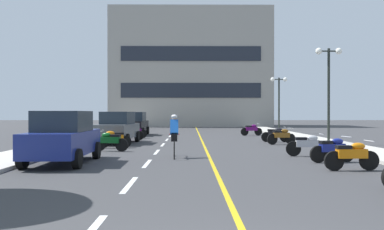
{
  "coord_description": "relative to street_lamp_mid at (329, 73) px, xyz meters",
  "views": [
    {
      "loc": [
        -0.54,
        -3.62,
        1.76
      ],
      "look_at": [
        -0.39,
        18.71,
        1.63
      ],
      "focal_mm": 36.88,
      "sensor_mm": 36.0,
      "label": 1
    }
  ],
  "objects": [
    {
      "name": "ground_plane",
      "position": [
        -7.12,
        3.04,
        -3.92
      ],
      "size": [
        140.0,
        140.0,
        0.0
      ],
      "primitive_type": "plane",
      "color": "#38383A"
    },
    {
      "name": "curb_left",
      "position": [
        -14.32,
        6.04,
        -3.86
      ],
      "size": [
        2.4,
        72.0,
        0.12
      ],
      "primitive_type": "cube",
      "color": "#B7B2A8",
      "rests_on": "ground"
    },
    {
      "name": "curb_right",
      "position": [
        0.08,
        6.04,
        -3.86
      ],
      "size": [
        2.4,
        72.0,
        0.12
      ],
      "primitive_type": "cube",
      "color": "#B7B2A8",
      "rests_on": "ground"
    },
    {
      "name": "lane_dash_1",
      "position": [
        -9.12,
        -11.96,
        -3.92
      ],
      "size": [
        0.14,
        2.2,
        0.01
      ],
      "primitive_type": "cube",
      "color": "silver",
      "rests_on": "ground"
    },
    {
      "name": "lane_dash_2",
      "position": [
        -9.12,
        -7.96,
        -3.92
      ],
      "size": [
        0.14,
        2.2,
        0.01
      ],
      "primitive_type": "cube",
      "color": "silver",
      "rests_on": "ground"
    },
    {
      "name": "lane_dash_3",
      "position": [
        -9.12,
        -3.96,
        -3.92
      ],
      "size": [
        0.14,
        2.2,
        0.01
      ],
      "primitive_type": "cube",
      "color": "silver",
      "rests_on": "ground"
    },
    {
      "name": "lane_dash_4",
      "position": [
        -9.12,
        0.04,
        -3.92
      ],
      "size": [
        0.14,
        2.2,
        0.01
      ],
      "primitive_type": "cube",
      "color": "silver",
      "rests_on": "ground"
    },
    {
      "name": "lane_dash_5",
      "position": [
        -9.12,
        4.04,
        -3.92
      ],
      "size": [
        0.14,
        2.2,
        0.01
      ],
      "primitive_type": "cube",
      "color": "silver",
      "rests_on": "ground"
    },
    {
      "name": "lane_dash_6",
      "position": [
        -9.12,
        8.04,
        -3.92
      ],
      "size": [
        0.14,
        2.2,
        0.01
      ],
      "primitive_type": "cube",
      "color": "silver",
      "rests_on": "ground"
    },
    {
      "name": "lane_dash_7",
      "position": [
        -9.12,
        12.04,
        -3.92
      ],
      "size": [
        0.14,
        2.2,
        0.01
      ],
      "primitive_type": "cube",
      "color": "silver",
      "rests_on": "ground"
    },
    {
      "name": "lane_dash_8",
      "position": [
        -9.12,
        16.04,
        -3.92
      ],
      "size": [
        0.14,
        2.2,
        0.01
      ],
      "primitive_type": "cube",
      "color": "silver",
      "rests_on": "ground"
    },
    {
      "name": "lane_dash_9",
      "position": [
        -9.12,
        20.04,
        -3.92
      ],
      "size": [
        0.14,
        2.2,
        0.01
      ],
      "primitive_type": "cube",
      "color": "silver",
      "rests_on": "ground"
    },
    {
      "name": "lane_dash_10",
      "position": [
        -9.12,
        24.04,
        -3.92
      ],
      "size": [
        0.14,
        2.2,
        0.01
      ],
      "primitive_type": "cube",
      "color": "silver",
      "rests_on": "ground"
    },
    {
      "name": "lane_dash_11",
      "position": [
        -9.12,
        28.04,
        -3.92
      ],
      "size": [
        0.14,
        2.2,
        0.01
      ],
      "primitive_type": "cube",
      "color": "silver",
      "rests_on": "ground"
    },
    {
      "name": "centre_line_yellow",
      "position": [
        -6.87,
        6.04,
        -3.92
      ],
      "size": [
        0.12,
        66.0,
        0.01
      ],
      "primitive_type": "cube",
      "color": "gold",
      "rests_on": "ground"
    },
    {
      "name": "office_building",
      "position": [
        -7.46,
        31.83,
        3.64
      ],
      "size": [
        20.58,
        9.7,
        15.12
      ],
      "color": "#9E998E",
      "rests_on": "ground"
    },
    {
      "name": "street_lamp_mid",
      "position": [
        0.0,
        0.0,
        0.0
      ],
      "size": [
        1.46,
        0.36,
        5.21
      ],
      "color": "black",
      "rests_on": "curb_right"
    },
    {
      "name": "street_lamp_far",
      "position": [
        0.1,
        12.44,
        -0.32
      ],
      "size": [
        1.46,
        0.36,
        4.71
      ],
      "color": "black",
      "rests_on": "curb_right"
    },
    {
      "name": "parked_car_near",
      "position": [
        -12.04,
        -7.87,
        -3.0
      ],
      "size": [
        1.99,
        4.23,
        1.82
      ],
      "color": "black",
      "rests_on": "ground"
    },
    {
      "name": "parked_car_mid",
      "position": [
        -11.77,
        1.04,
        -3.0
      ],
      "size": [
        2.15,
        4.31,
        1.82
      ],
      "color": "black",
      "rests_on": "ground"
    },
    {
      "name": "parked_car_far",
      "position": [
        -11.97,
        9.34,
        -3.0
      ],
      "size": [
        2.0,
        4.24,
        1.82
      ],
      "color": "black",
      "rests_on": "ground"
    },
    {
      "name": "motorcycle_2",
      "position": [
        -2.72,
        -9.67,
        -3.45
      ],
      "size": [
        1.7,
        0.6,
        0.92
      ],
      "color": "black",
      "rests_on": "ground"
    },
    {
      "name": "motorcycle_3",
      "position": [
        -2.58,
        -7.68,
        -3.45
      ],
      "size": [
        1.69,
        0.63,
        0.92
      ],
      "color": "black",
      "rests_on": "ground"
    },
    {
      "name": "motorcycle_4",
      "position": [
        -2.89,
        -5.75,
        -3.45
      ],
      "size": [
        1.7,
        0.6,
        0.92
      ],
      "color": "black",
      "rests_on": "ground"
    },
    {
      "name": "motorcycle_5",
      "position": [
        -11.27,
        -3.59,
        -3.45
      ],
      "size": [
        1.68,
        0.67,
        0.92
      ],
      "color": "black",
      "rests_on": "ground"
    },
    {
      "name": "motorcycle_6",
      "position": [
        -11.42,
        -1.9,
        -3.45
      ],
      "size": [
        1.67,
        0.7,
        0.92
      ],
      "color": "black",
      "rests_on": "ground"
    },
    {
      "name": "motorcycle_7",
      "position": [
        -2.53,
        0.26,
        -3.45
      ],
      "size": [
        1.68,
        0.67,
        0.92
      ],
      "color": "black",
      "rests_on": "ground"
    },
    {
      "name": "motorcycle_8",
      "position": [
        -2.46,
        2.05,
        -3.45
      ],
      "size": [
        1.7,
        0.6,
        0.92
      ],
      "color": "black",
      "rests_on": "ground"
    },
    {
      "name": "motorcycle_9",
      "position": [
        -11.43,
        3.87,
        -3.45
      ],
      "size": [
        1.69,
        0.63,
        0.92
      ],
      "color": "black",
      "rests_on": "ground"
    },
    {
      "name": "motorcycle_10",
      "position": [
        -11.44,
        5.52,
        -3.45
      ],
      "size": [
        1.66,
        0.72,
        0.92
      ],
      "color": "black",
      "rests_on": "ground"
    },
    {
      "name": "motorcycle_11",
      "position": [
        -2.85,
        8.77,
        -3.45
      ],
      "size": [
        1.69,
        0.6,
        0.92
      ],
      "color": "black",
      "rests_on": "ground"
    },
    {
      "name": "cyclist_rider",
      "position": [
        -8.25,
        -6.13,
        -3.03
      ],
      "size": [
        0.42,
        1.77,
        1.71
      ],
      "color": "black",
      "rests_on": "ground"
    }
  ]
}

